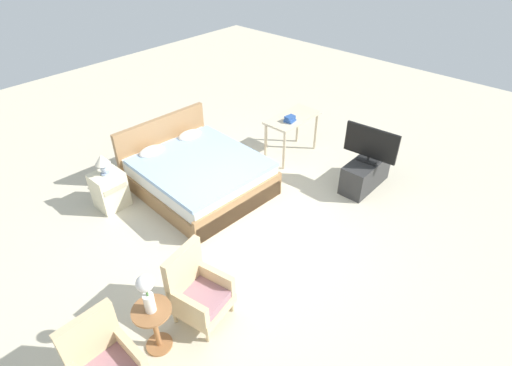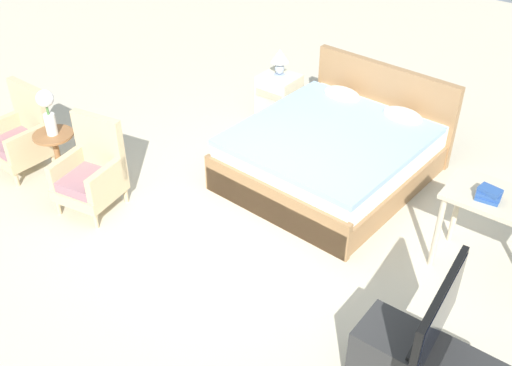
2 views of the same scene
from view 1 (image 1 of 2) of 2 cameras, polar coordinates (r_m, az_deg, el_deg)
name	(u,v)px [view 1 (image 1 of 2)]	position (r m, az deg, el deg)	size (l,w,h in m)	color
ground_plane	(244,224)	(5.90, -1.69, -5.84)	(16.00, 16.00, 0.00)	beige
bed	(197,173)	(6.48, -8.39, 1.37)	(1.83, 2.10, 0.96)	#997047
armchair_by_window_left	(105,365)	(4.30, -20.72, -23.11)	(0.55, 0.55, 0.92)	#CCB284
armchair_by_window_right	(198,292)	(4.59, -8.31, -15.16)	(0.63, 0.63, 0.92)	#CCB284
side_table	(155,324)	(4.43, -14.30, -18.89)	(0.40, 0.40, 0.60)	#936038
flower_vase	(146,290)	(4.03, -15.39, -14.57)	(0.17, 0.17, 0.48)	silver
nightstand	(110,190)	(6.45, -20.17, -0.95)	(0.44, 0.41, 0.59)	beige
table_lamp	(102,162)	(6.18, -21.11, 2.84)	(0.22, 0.22, 0.33)	#9EADC6
tv_stand	(365,173)	(6.76, 15.34, 1.35)	(0.96, 0.40, 0.49)	#2D2D2D
tv_flatscreen	(371,144)	(6.48, 16.10, 5.35)	(0.23, 0.86, 0.58)	black
vanity_desk	(292,123)	(7.20, 5.19, 8.58)	(1.04, 0.52, 0.77)	beige
book_stack	(290,119)	(6.96, 4.86, 9.11)	(0.20, 0.18, 0.10)	#284C8E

